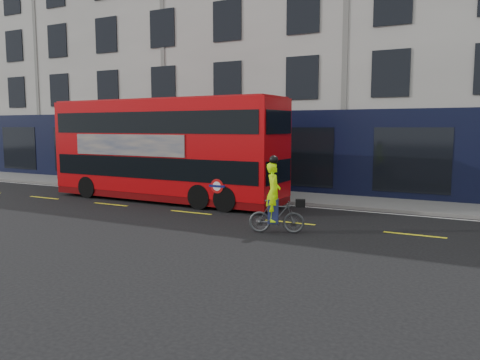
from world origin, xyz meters
The scene contains 8 objects.
ground centered at (0.00, 0.00, 0.00)m, with size 120.00×120.00×0.00m, color black.
pavement centered at (0.00, 6.50, 0.06)m, with size 60.00×3.00×0.12m, color slate.
kerb centered at (0.00, 5.00, 0.07)m, with size 60.00×0.12×0.13m, color slate.
building_terrace centered at (0.00, 12.94, 7.49)m, with size 50.00×10.07×15.00m.
road_edge_line centered at (0.00, 4.70, 0.00)m, with size 58.00×0.10×0.01m, color silver.
lane_dashes centered at (0.00, 1.50, 0.00)m, with size 58.00×0.12×0.01m, color yellow, non-canonical shape.
bus centered at (-6.57, 3.44, 2.25)m, with size 10.98×2.78×4.40m.
cyclist centered at (0.18, -0.17, 0.81)m, with size 1.75×1.02×2.37m.
Camera 1 is at (5.69, -13.10, 3.23)m, focal length 35.00 mm.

